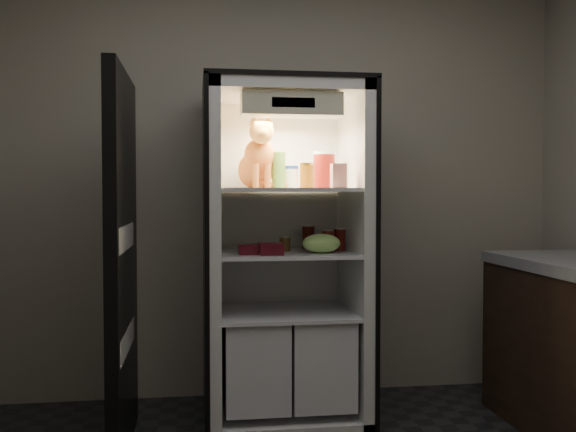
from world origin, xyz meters
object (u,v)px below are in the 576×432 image
tabby_cat (258,161)px  mayo_tub (290,177)px  soda_can_a (308,237)px  berry_box_right (271,249)px  condiment_jar (285,243)px  berry_box_left (249,249)px  parmesan_shaker (279,170)px  salsa_jar (307,175)px  pepper_jar (324,170)px  soda_can_b (340,240)px  refrigerator (284,276)px  soda_can_c (327,241)px  grape_bag (321,243)px  cream_carton (338,176)px

tabby_cat → mayo_tub: size_ratio=3.20×
soda_can_a → berry_box_right: size_ratio=1.09×
condiment_jar → berry_box_left: (-0.21, -0.16, -0.02)m
parmesan_shaker → condiment_jar: bearing=-42.7°
tabby_cat → salsa_jar: (0.26, -0.13, -0.08)m
tabby_cat → parmesan_shaker: bearing=-30.4°
parmesan_shaker → pepper_jar: 0.28m
salsa_jar → soda_can_a: bearing=77.5°
parmesan_shaker → soda_can_b: bearing=-6.0°
berry_box_left → berry_box_right: berry_box_right is taller
salsa_jar → pepper_jar: 0.19m
refrigerator → soda_can_c: bearing=-24.5°
refrigerator → soda_can_c: 0.33m
soda_can_b → condiment_jar: 0.31m
tabby_cat → salsa_jar: tabby_cat is taller
tabby_cat → berry_box_right: 0.55m
soda_can_b → berry_box_right: soda_can_b is taller
pepper_jar → grape_bag: size_ratio=1.01×
mayo_tub → berry_box_right: (-0.15, -0.30, -0.38)m
soda_can_a → condiment_jar: (-0.16, -0.14, -0.02)m
salsa_jar → soda_can_b: (0.19, 0.04, -0.36)m
mayo_tub → cream_carton: same height
salsa_jar → soda_can_c: (0.12, -0.00, -0.36)m
mayo_tub → condiment_jar: 0.39m
salsa_jar → pepper_jar: bearing=47.8°
soda_can_b → mayo_tub: bearing=156.9°
pepper_jar → salsa_jar: bearing=-132.2°
grape_bag → pepper_jar: bearing=75.1°
tabby_cat → parmesan_shaker: 0.13m
berry_box_left → berry_box_right: bearing=-17.1°
condiment_jar → refrigerator: bearing=87.8°
soda_can_a → grape_bag: bearing=-85.0°
mayo_tub → cream_carton: size_ratio=0.99×
pepper_jar → tabby_cat: bearing=-178.7°
berry_box_right → soda_can_b: bearing=24.7°
cream_carton → soda_can_b: cream_carton is taller
mayo_tub → berry_box_right: bearing=-116.1°
parmesan_shaker → berry_box_left: parmesan_shaker is taller
mayo_tub → condiment_jar: (-0.05, -0.10, -0.37)m
salsa_jar → soda_can_a: salsa_jar is taller
condiment_jar → grape_bag: bearing=-36.9°
cream_carton → soda_can_b: (0.05, 0.17, -0.35)m
soda_can_b → grape_bag: 0.18m
parmesan_shaker → soda_can_a: bearing=30.2°
parmesan_shaker → soda_can_a: (0.19, 0.11, -0.38)m
parmesan_shaker → grape_bag: size_ratio=0.96×
refrigerator → soda_can_b: 0.38m
salsa_jar → cream_carton: 0.20m
berry_box_right → parmesan_shaker: bearing=72.6°
cream_carton → berry_box_left: (-0.48, 0.02, -0.39)m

